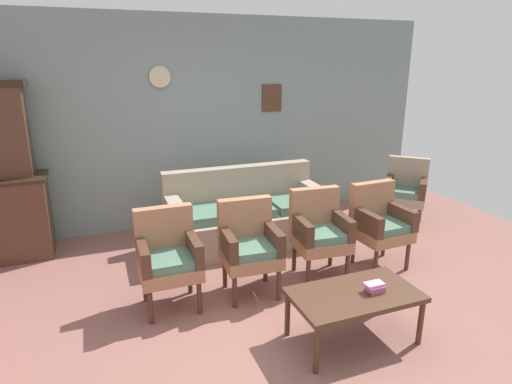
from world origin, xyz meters
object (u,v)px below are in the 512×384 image
at_px(armchair_row_middle, 168,255).
at_px(armchair_near_cabinet, 380,222).
at_px(armchair_near_couch_end, 249,244).
at_px(wingback_chair_by_fireplace, 406,189).
at_px(book_stack_on_table, 375,288).
at_px(armchair_by_doorway, 319,230).
at_px(floral_couch, 246,218).
at_px(coffee_table, 355,298).

relative_size(armchair_row_middle, armchair_near_cabinet, 1.00).
bearing_deg(armchair_near_couch_end, armchair_row_middle, 177.44).
bearing_deg(wingback_chair_by_fireplace, book_stack_on_table, -134.39).
relative_size(armchair_near_couch_end, armchair_by_doorway, 1.00).
relative_size(floral_couch, coffee_table, 1.89).
xyz_separation_m(armchair_row_middle, armchair_near_couch_end, (0.75, -0.03, 0.00)).
xyz_separation_m(armchair_row_middle, armchair_by_doorway, (1.54, 0.03, 0.00)).
relative_size(armchair_row_middle, coffee_table, 0.90).
height_order(armchair_by_doorway, wingback_chair_by_fireplace, same).
height_order(armchair_row_middle, book_stack_on_table, armchair_row_middle).
bearing_deg(armchair_near_couch_end, floral_couch, 71.46).
relative_size(coffee_table, book_stack_on_table, 6.57).
distance_m(armchair_row_middle, armchair_near_cabinet, 2.25).
bearing_deg(armchair_near_couch_end, armchair_by_doorway, 4.57).
relative_size(armchair_near_couch_end, armchair_near_cabinet, 1.00).
distance_m(armchair_row_middle, book_stack_on_table, 1.77).
distance_m(wingback_chair_by_fireplace, coffee_table, 2.82).
distance_m(floral_couch, armchair_by_doorway, 1.13).
bearing_deg(armchair_by_doorway, book_stack_on_table, -96.78).
bearing_deg(wingback_chair_by_fireplace, armchair_row_middle, -165.21).
distance_m(armchair_row_middle, wingback_chair_by_fireplace, 3.44).
relative_size(armchair_near_couch_end, coffee_table, 0.90).
relative_size(armchair_by_doorway, book_stack_on_table, 5.91).
height_order(coffee_table, book_stack_on_table, book_stack_on_table).
bearing_deg(armchair_near_couch_end, armchair_near_cabinet, 1.11).
bearing_deg(armchair_by_doorway, floral_couch, 111.99).
bearing_deg(armchair_near_cabinet, book_stack_on_table, -128.03).
relative_size(floral_couch, armchair_by_doorway, 2.10).
relative_size(armchair_near_cabinet, wingback_chair_by_fireplace, 1.00).
height_order(armchair_near_couch_end, armchair_by_doorway, same).
distance_m(wingback_chair_by_fireplace, book_stack_on_table, 2.74).
xyz_separation_m(floral_couch, armchair_near_couch_end, (-0.37, -1.09, 0.17)).
bearing_deg(coffee_table, wingback_chair_by_fireplace, 42.79).
relative_size(armchair_by_doorway, coffee_table, 0.90).
bearing_deg(armchair_near_cabinet, armchair_by_doorway, 177.29).
relative_size(floral_couch, book_stack_on_table, 12.45).
height_order(armchair_by_doorway, armchair_near_cabinet, same).
xyz_separation_m(floral_couch, coffee_table, (0.14, -2.10, 0.05)).
bearing_deg(coffee_table, book_stack_on_table, -17.42).
height_order(armchair_near_couch_end, book_stack_on_table, armchair_near_couch_end).
height_order(armchair_near_couch_end, armchair_near_cabinet, same).
distance_m(floral_couch, wingback_chair_by_fireplace, 2.22).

